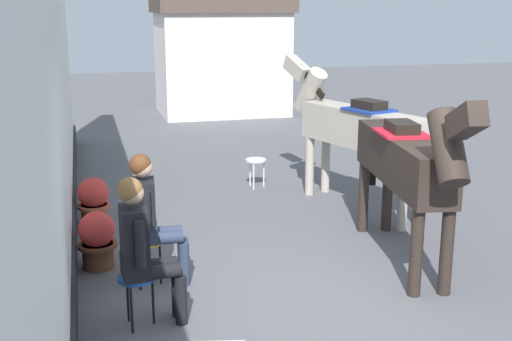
{
  "coord_description": "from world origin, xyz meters",
  "views": [
    {
      "loc": [
        -2.2,
        -5.56,
        2.83
      ],
      "look_at": [
        -0.4,
        1.2,
        1.05
      ],
      "focal_mm": 46.26,
      "sensor_mm": 36.0,
      "label": 1
    }
  ],
  "objects": [
    {
      "name": "ground_plane",
      "position": [
        0.0,
        3.0,
        0.0
      ],
      "size": [
        40.0,
        40.0,
        0.0
      ],
      "primitive_type": "plane",
      "color": "#56565B"
    },
    {
      "name": "pub_facade_wall",
      "position": [
        -2.55,
        1.5,
        1.54
      ],
      "size": [
        0.34,
        14.0,
        3.4
      ],
      "color": "white",
      "rests_on": "ground_plane"
    },
    {
      "name": "distant_cottage",
      "position": [
        1.4,
        11.52,
        1.8
      ],
      "size": [
        3.4,
        2.6,
        3.5
      ],
      "color": "silver",
      "rests_on": "ground_plane"
    },
    {
      "name": "seated_visitor_near",
      "position": [
        -1.77,
        -0.04,
        0.78
      ],
      "size": [
        0.61,
        0.49,
        1.39
      ],
      "color": "#194C99",
      "rests_on": "ground_plane"
    },
    {
      "name": "seated_visitor_far",
      "position": [
        -1.6,
        0.84,
        0.78
      ],
      "size": [
        0.61,
        0.49,
        1.39
      ],
      "color": "gold",
      "rests_on": "ground_plane"
    },
    {
      "name": "saddled_horse_near",
      "position": [
        1.16,
        0.71,
        1.16
      ],
      "size": [
        0.76,
        2.98,
        2.06
      ],
      "color": "#2D231E",
      "rests_on": "ground_plane"
    },
    {
      "name": "saddled_horse_far",
      "position": [
        1.47,
        2.8,
        1.16
      ],
      "size": [
        1.2,
        2.89,
        2.06
      ],
      "color": "#B2A899",
      "rests_on": "ground_plane"
    },
    {
      "name": "flower_planter_inner_far",
      "position": [
        -2.13,
        1.44,
        0.33
      ],
      "size": [
        0.43,
        0.43,
        0.64
      ],
      "color": "brown",
      "rests_on": "ground_plane"
    },
    {
      "name": "flower_planter_farthest",
      "position": [
        -2.13,
        2.93,
        0.33
      ],
      "size": [
        0.43,
        0.43,
        0.64
      ],
      "color": "#A85638",
      "rests_on": "ground_plane"
    },
    {
      "name": "spare_stool_white",
      "position": [
        0.38,
        4.15,
        0.4
      ],
      "size": [
        0.32,
        0.32,
        0.46
      ],
      "color": "white",
      "rests_on": "ground_plane"
    },
    {
      "name": "satchel_bag",
      "position": [
        -1.63,
        1.81,
        0.1
      ],
      "size": [
        0.23,
        0.3,
        0.2
      ],
      "primitive_type": "cube",
      "rotation": [
        0.0,
        0.0,
        4.28
      ],
      "color": "maroon",
      "rests_on": "ground_plane"
    }
  ]
}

